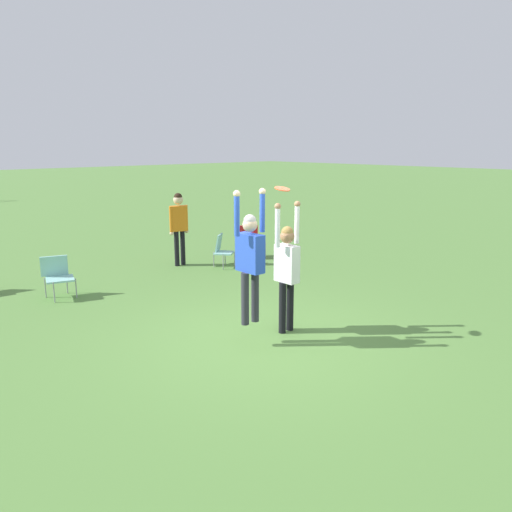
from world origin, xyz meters
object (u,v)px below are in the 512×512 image
at_px(person_spectator_near, 179,222).
at_px(camping_chair_2, 222,248).
at_px(person_jumping, 250,254).
at_px(camping_chair_0, 252,239).
at_px(camping_chair_3, 57,274).
at_px(person_defending, 287,264).
at_px(frisbee, 282,189).

bearing_deg(person_spectator_near, camping_chair_2, -31.28).
distance_m(person_jumping, camping_chair_0, 6.24).
relative_size(camping_chair_2, camping_chair_3, 0.99).
xyz_separation_m(person_defending, camping_chair_2, (2.08, 4.22, -0.68)).
bearing_deg(camping_chair_3, camping_chair_0, -161.00).
bearing_deg(person_defending, frisbee, -67.89).
distance_m(frisbee, camping_chair_2, 5.25).
xyz_separation_m(person_jumping, camping_chair_0, (4.20, 4.52, -0.94)).
bearing_deg(person_defending, camping_chair_0, 143.59).
relative_size(person_jumping, camping_chair_3, 2.46).
relative_size(camping_chair_0, camping_chair_3, 1.04).
bearing_deg(person_jumping, person_defending, -90.00).
xyz_separation_m(camping_chair_2, person_spectator_near, (-0.69, 0.85, 0.66)).
bearing_deg(camping_chair_2, person_defending, 26.43).
bearing_deg(frisbee, camping_chair_3, 110.97).
height_order(camping_chair_2, person_spectator_near, person_spectator_near).
xyz_separation_m(frisbee, camping_chair_3, (-1.76, 4.60, -1.90)).
height_order(person_defending, person_spectator_near, person_defending).
relative_size(camping_chair_3, person_spectator_near, 0.45).
xyz_separation_m(camping_chair_0, camping_chair_2, (-1.32, -0.30, -0.03)).
relative_size(person_defending, camping_chair_0, 2.49).
height_order(camping_chair_0, camping_chair_2, camping_chair_0).
bearing_deg(person_jumping, camping_chair_3, 15.17).
bearing_deg(frisbee, person_spectator_near, 72.67).
bearing_deg(camping_chair_0, person_defending, 90.66).
height_order(person_defending, camping_chair_3, person_defending).
relative_size(person_defending, camping_chair_2, 2.62).
height_order(person_jumping, person_spectator_near, person_jumping).
xyz_separation_m(person_defending, camping_chair_0, (3.40, 4.52, -0.65)).
bearing_deg(camping_chair_2, frisbee, 24.59).
height_order(camping_chair_3, person_spectator_near, person_spectator_near).
relative_size(person_defending, person_spectator_near, 1.16).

